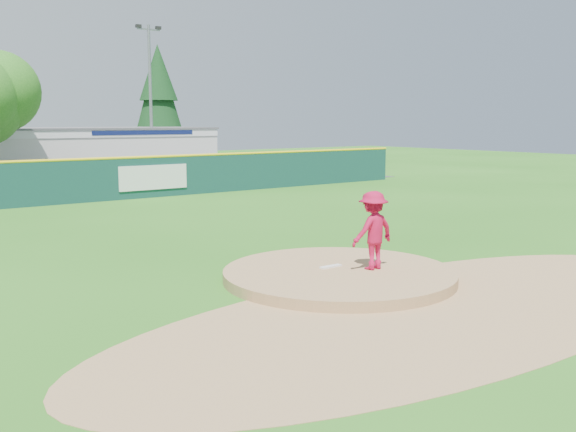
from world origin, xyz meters
TOP-DOWN VIEW (x-y plane):
  - ground at (0.00, 0.00)m, footprint 120.00×120.00m
  - pitchers_mound at (0.00, 0.00)m, footprint 5.50×5.50m
  - pitching_rubber at (0.00, 0.30)m, footprint 0.60×0.15m
  - infield_dirt_arc at (0.00, -3.00)m, footprint 15.40×15.40m
  - parking_lot at (0.00, 27.00)m, footprint 44.00×16.00m
  - pitcher at (0.69, -0.41)m, footprint 1.21×0.70m
  - van at (2.21, 23.67)m, footprint 5.46×3.52m
  - pool_building_grp at (6.00, 31.99)m, footprint 15.20×8.20m
  - outfield_fence at (0.00, 18.00)m, footprint 40.00×0.14m
  - conifer_tree at (13.00, 36.00)m, footprint 4.40×4.40m
  - light_pole_right at (9.00, 29.00)m, footprint 1.75×0.25m

SIDE VIEW (x-z plane):
  - ground at x=0.00m, z-range 0.00..0.00m
  - pitchers_mound at x=0.00m, z-range -0.25..0.25m
  - infield_dirt_arc at x=0.00m, z-range 0.00..0.01m
  - parking_lot at x=0.00m, z-range 0.00..0.02m
  - pitching_rubber at x=0.00m, z-range 0.25..0.29m
  - van at x=2.21m, z-range 0.02..1.42m
  - outfield_fence at x=0.00m, z-range 0.05..2.12m
  - pitcher at x=0.69m, z-range 0.25..2.11m
  - pool_building_grp at x=6.00m, z-range 0.01..3.32m
  - conifer_tree at x=13.00m, z-range 0.79..10.29m
  - light_pole_right at x=9.00m, z-range 0.54..10.54m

